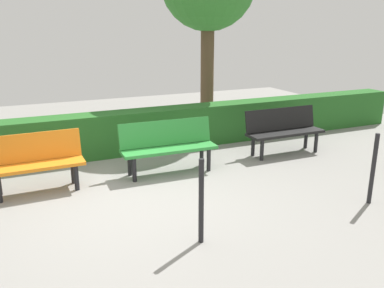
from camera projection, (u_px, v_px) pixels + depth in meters
name	position (u px, v px, depth m)	size (l,w,h in m)	color
ground_plane	(124.00, 197.00, 5.80)	(16.13, 16.13, 0.00)	gray
bench_black	(284.00, 129.00, 7.66)	(1.54, 0.46, 0.86)	black
bench_green	(168.00, 144.00, 6.67)	(1.60, 0.51, 0.86)	#2D8C38
bench_orange	(35.00, 160.00, 5.89)	(1.36, 0.48, 0.86)	orange
hedge_row	(147.00, 130.00, 7.85)	(12.13, 0.52, 0.81)	#266023
railing_post_near	(373.00, 169.00, 5.46)	(0.06, 0.06, 1.00)	black
railing_post_mid	(201.00, 202.00, 4.46)	(0.06, 0.06, 1.00)	black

